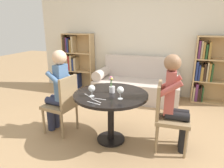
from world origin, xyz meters
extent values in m
plane|color=tan|center=(0.00, 0.00, 0.00)|extent=(16.00, 16.00, 0.00)
cube|color=silver|center=(0.00, 2.23, 1.35)|extent=(5.20, 0.05, 2.70)
cylinder|color=black|center=(0.00, 0.00, 0.70)|extent=(1.01, 1.01, 0.03)
cylinder|color=black|center=(0.00, 0.00, 0.35)|extent=(0.09, 0.09, 0.65)
cylinder|color=black|center=(0.00, 0.00, 0.01)|extent=(0.40, 0.40, 0.03)
cube|color=beige|center=(0.00, 1.76, 0.21)|extent=(1.84, 0.80, 0.42)
cube|color=beige|center=(0.00, 2.08, 0.67)|extent=(1.62, 0.16, 0.50)
cylinder|color=beige|center=(-0.81, 1.76, 0.53)|extent=(0.22, 0.72, 0.22)
cylinder|color=beige|center=(0.81, 1.76, 0.53)|extent=(0.22, 0.72, 0.22)
cube|color=tan|center=(-1.55, 2.18, 0.70)|extent=(0.77, 0.02, 1.39)
cube|color=tan|center=(-1.92, 2.05, 0.70)|extent=(0.02, 0.28, 1.39)
cube|color=tan|center=(-1.17, 2.05, 0.70)|extent=(0.02, 0.28, 1.39)
cube|color=tan|center=(-1.55, 2.05, 0.01)|extent=(0.73, 0.28, 0.02)
cube|color=tan|center=(-1.55, 2.05, 0.47)|extent=(0.73, 0.28, 0.02)
cube|color=tan|center=(-1.55, 2.05, 0.93)|extent=(0.73, 0.28, 0.02)
cube|color=tan|center=(-1.55, 2.05, 1.38)|extent=(0.73, 0.28, 0.02)
cube|color=tan|center=(-1.87, 2.04, 0.20)|extent=(0.05, 0.23, 0.36)
cube|color=tan|center=(-1.82, 2.04, 0.22)|extent=(0.04, 0.23, 0.39)
cube|color=navy|center=(-1.77, 2.04, 0.18)|extent=(0.05, 0.23, 0.31)
cube|color=tan|center=(-1.72, 2.04, 0.19)|extent=(0.04, 0.23, 0.33)
cube|color=#602D5B|center=(-1.66, 2.04, 0.18)|extent=(0.04, 0.23, 0.32)
cube|color=#332319|center=(-1.61, 2.04, 0.22)|extent=(0.05, 0.23, 0.40)
cube|color=navy|center=(-1.56, 2.04, 0.21)|extent=(0.04, 0.23, 0.38)
cube|color=#332319|center=(-1.88, 2.04, 0.63)|extent=(0.03, 0.23, 0.29)
cube|color=tan|center=(-1.83, 2.04, 0.66)|extent=(0.05, 0.23, 0.37)
cube|color=maroon|center=(-1.78, 2.04, 0.66)|extent=(0.05, 0.23, 0.36)
cube|color=tan|center=(-1.72, 2.04, 0.67)|extent=(0.05, 0.23, 0.38)
cube|color=navy|center=(-1.67, 2.04, 0.62)|extent=(0.04, 0.23, 0.29)
cube|color=tan|center=(-1.61, 2.04, 0.64)|extent=(0.05, 0.23, 0.32)
cube|color=#332319|center=(-1.87, 2.04, 1.11)|extent=(0.05, 0.23, 0.35)
cube|color=#602D5B|center=(-1.82, 2.04, 1.12)|extent=(0.03, 0.23, 0.37)
cube|color=navy|center=(-1.78, 2.04, 1.11)|extent=(0.04, 0.23, 0.34)
cube|color=#332319|center=(-1.74, 2.04, 1.10)|extent=(0.03, 0.23, 0.33)
cube|color=olive|center=(-1.71, 2.04, 1.09)|extent=(0.03, 0.23, 0.30)
cube|color=tan|center=(-1.66, 2.04, 1.13)|extent=(0.04, 0.23, 0.39)
cube|color=tan|center=(1.55, 2.18, 0.70)|extent=(0.77, 0.02, 1.39)
cube|color=tan|center=(1.17, 2.05, 0.70)|extent=(0.02, 0.28, 1.39)
cube|color=tan|center=(1.55, 2.05, 0.01)|extent=(0.73, 0.28, 0.02)
cube|color=tan|center=(1.55, 2.05, 0.47)|extent=(0.73, 0.28, 0.02)
cube|color=tan|center=(1.55, 2.05, 0.93)|extent=(0.73, 0.28, 0.02)
cube|color=tan|center=(1.55, 2.05, 1.38)|extent=(0.73, 0.28, 0.02)
cube|color=tan|center=(1.22, 2.04, 0.18)|extent=(0.04, 0.23, 0.31)
cube|color=#602D5B|center=(1.27, 2.04, 0.21)|extent=(0.05, 0.23, 0.38)
cube|color=#332319|center=(1.31, 2.04, 0.17)|extent=(0.04, 0.23, 0.29)
cube|color=#332319|center=(1.35, 2.04, 0.18)|extent=(0.03, 0.23, 0.32)
cube|color=#234723|center=(1.39, 2.04, 0.18)|extent=(0.03, 0.23, 0.32)
cube|color=navy|center=(1.22, 2.04, 0.68)|extent=(0.04, 0.23, 0.40)
cube|color=navy|center=(1.27, 2.04, 0.64)|extent=(0.03, 0.23, 0.33)
cube|color=olive|center=(1.32, 2.04, 0.62)|extent=(0.05, 0.23, 0.29)
cube|color=#332319|center=(1.38, 2.04, 0.66)|extent=(0.04, 0.23, 0.36)
cube|color=tan|center=(1.42, 2.04, 0.68)|extent=(0.03, 0.23, 0.39)
cube|color=olive|center=(1.47, 2.04, 0.67)|extent=(0.04, 0.23, 0.37)
cube|color=#234723|center=(1.51, 2.04, 0.66)|extent=(0.03, 0.23, 0.36)
cube|color=#602D5B|center=(1.22, 2.04, 1.12)|extent=(0.04, 0.23, 0.36)
cube|color=tan|center=(1.27, 2.04, 1.11)|extent=(0.03, 0.23, 0.35)
cube|color=olive|center=(1.31, 2.04, 1.10)|extent=(0.04, 0.23, 0.33)
cube|color=#234723|center=(1.36, 2.04, 1.08)|extent=(0.04, 0.23, 0.29)
cube|color=olive|center=(1.41, 2.04, 1.11)|extent=(0.05, 0.23, 0.34)
cylinder|color=#937A56|center=(-0.98, 0.20, 0.20)|extent=(0.04, 0.04, 0.40)
cylinder|color=#937A56|center=(-1.03, -0.15, 0.20)|extent=(0.04, 0.04, 0.40)
cylinder|color=#937A56|center=(-0.62, 0.15, 0.20)|extent=(0.04, 0.04, 0.40)
cylinder|color=#937A56|center=(-0.67, -0.20, 0.20)|extent=(0.04, 0.04, 0.40)
cube|color=#937A56|center=(-0.82, 0.00, 0.42)|extent=(0.48, 0.48, 0.05)
cube|color=#937A56|center=(-0.64, -0.03, 0.68)|extent=(0.09, 0.38, 0.45)
cylinder|color=#937A56|center=(1.01, -0.10, 0.20)|extent=(0.04, 0.04, 0.40)
cylinder|color=#937A56|center=(1.00, 0.26, 0.20)|extent=(0.04, 0.04, 0.40)
cylinder|color=#937A56|center=(0.65, -0.11, 0.20)|extent=(0.04, 0.04, 0.40)
cylinder|color=#937A56|center=(0.64, 0.24, 0.20)|extent=(0.04, 0.04, 0.40)
cube|color=#937A56|center=(0.82, 0.07, 0.42)|extent=(0.44, 0.44, 0.05)
cube|color=#937A56|center=(0.63, 0.07, 0.68)|extent=(0.05, 0.38, 0.45)
cylinder|color=#282D47|center=(-0.97, 0.09, 0.23)|extent=(0.11, 0.11, 0.45)
cylinder|color=#282D47|center=(-0.99, -0.02, 0.23)|extent=(0.11, 0.11, 0.45)
cylinder|color=#282D47|center=(-0.86, 0.07, 0.50)|extent=(0.31, 0.15, 0.11)
cylinder|color=#282D47|center=(-0.88, -0.04, 0.50)|extent=(0.31, 0.15, 0.11)
cube|color=#4C709E|center=(-0.76, 0.00, 0.78)|extent=(0.15, 0.21, 0.56)
cylinder|color=#4C709E|center=(-0.74, 0.13, 0.88)|extent=(0.29, 0.11, 0.23)
cylinder|color=#4C709E|center=(-0.78, -0.13, 0.88)|extent=(0.29, 0.11, 0.23)
sphere|color=beige|center=(-0.76, 0.00, 1.17)|extent=(0.21, 0.21, 0.21)
cylinder|color=black|center=(0.99, 0.03, 0.23)|extent=(0.11, 0.11, 0.45)
cylinder|color=black|center=(0.98, 0.14, 0.23)|extent=(0.11, 0.11, 0.45)
cylinder|color=black|center=(0.88, 0.02, 0.50)|extent=(0.30, 0.12, 0.11)
cylinder|color=black|center=(0.87, 0.13, 0.50)|extent=(0.30, 0.12, 0.11)
cube|color=#B2514C|center=(0.76, 0.07, 0.79)|extent=(0.13, 0.20, 0.56)
cylinder|color=#B2514C|center=(0.77, -0.06, 0.88)|extent=(0.29, 0.08, 0.23)
cylinder|color=#B2514C|center=(0.76, 0.21, 0.88)|extent=(0.29, 0.08, 0.23)
sphere|color=#936B4C|center=(0.76, 0.07, 1.17)|extent=(0.21, 0.21, 0.21)
cylinder|color=white|center=(-0.20, -0.17, 0.72)|extent=(0.06, 0.06, 0.00)
cylinder|color=white|center=(-0.20, -0.17, 0.75)|extent=(0.01, 0.01, 0.07)
sphere|color=white|center=(-0.20, -0.17, 0.82)|extent=(0.09, 0.09, 0.09)
sphere|color=maroon|center=(-0.20, -0.17, 0.81)|extent=(0.06, 0.06, 0.06)
cylinder|color=white|center=(0.18, -0.15, 0.72)|extent=(0.06, 0.06, 0.00)
cylinder|color=white|center=(0.18, -0.15, 0.76)|extent=(0.01, 0.01, 0.08)
sphere|color=white|center=(0.18, -0.15, 0.83)|extent=(0.09, 0.09, 0.09)
sphere|color=beige|center=(0.18, -0.15, 0.82)|extent=(0.06, 0.06, 0.06)
cylinder|color=silver|center=(0.00, 0.05, 0.76)|extent=(0.08, 0.08, 0.08)
cylinder|color=#4C7A42|center=(0.00, 0.05, 0.86)|extent=(0.00, 0.01, 0.12)
sphere|color=#D16684|center=(0.00, 0.05, 0.91)|extent=(0.04, 0.04, 0.04)
cylinder|color=#4C7A42|center=(-0.02, 0.04, 0.85)|extent=(0.00, 0.01, 0.11)
sphere|color=#9E70B2|center=(-0.02, 0.04, 0.91)|extent=(0.04, 0.04, 0.04)
cylinder|color=#4C7A42|center=(0.00, 0.04, 0.86)|extent=(0.01, 0.01, 0.11)
sphere|color=#EACC4C|center=(0.00, 0.04, 0.91)|extent=(0.04, 0.04, 0.04)
cylinder|color=#4C7A42|center=(-0.01, 0.05, 0.86)|extent=(0.00, 0.01, 0.13)
sphere|color=#D16684|center=(-0.01, 0.05, 0.93)|extent=(0.04, 0.04, 0.04)
cylinder|color=#4C7A42|center=(-0.02, 0.05, 0.85)|extent=(0.00, 0.01, 0.10)
sphere|color=silver|center=(-0.02, 0.05, 0.90)|extent=(0.04, 0.04, 0.04)
cube|color=silver|center=(-0.25, -0.18, 0.72)|extent=(0.16, 0.12, 0.00)
cube|color=silver|center=(-0.08, -0.39, 0.72)|extent=(0.19, 0.06, 0.00)
cube|color=silver|center=(-0.09, -0.31, 0.72)|extent=(0.17, 0.10, 0.00)
cube|color=silver|center=(-0.08, -0.24, 0.72)|extent=(0.19, 0.02, 0.00)
camera|label=1|loc=(0.82, -2.42, 1.62)|focal=32.00mm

